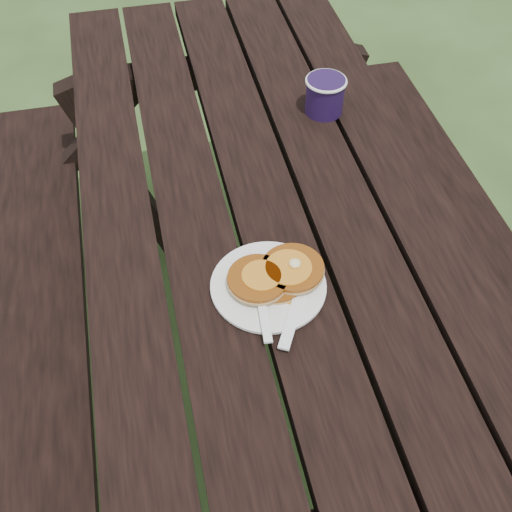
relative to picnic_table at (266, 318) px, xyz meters
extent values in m
plane|color=#2A3F1B|center=(0.00, 0.00, -0.37)|extent=(60.00, 60.00, 0.00)
cube|color=black|center=(0.00, 0.00, 0.36)|extent=(0.75, 1.80, 0.04)
cube|color=black|center=(-0.55, 0.00, 0.06)|extent=(0.25, 1.80, 0.04)
cube|color=black|center=(0.55, 0.00, 0.06)|extent=(0.25, 1.80, 0.04)
cylinder|color=white|center=(-0.05, -0.20, 0.39)|extent=(0.22, 0.22, 0.01)
cylinder|color=#87430F|center=(-0.03, -0.19, 0.40)|extent=(0.11, 0.11, 0.01)
cylinder|color=#87430F|center=(-0.07, -0.20, 0.41)|extent=(0.11, 0.11, 0.01)
cylinder|color=#87430F|center=(0.00, -0.19, 0.41)|extent=(0.11, 0.11, 0.01)
cylinder|color=#BB701A|center=(-0.01, -0.19, 0.42)|extent=(0.09, 0.09, 0.00)
ellipsoid|color=#F4E59E|center=(0.01, -0.18, 0.42)|extent=(0.02, 0.02, 0.01)
cube|color=white|center=(-0.01, -0.26, 0.39)|extent=(0.10, 0.17, 0.00)
cylinder|color=#1E0F37|center=(0.21, 0.30, 0.43)|extent=(0.09, 0.09, 0.09)
torus|color=white|center=(0.21, 0.30, 0.47)|extent=(0.10, 0.10, 0.01)
cylinder|color=black|center=(0.21, 0.30, 0.46)|extent=(0.08, 0.08, 0.01)
camera|label=1|loc=(-0.23, -0.90, 1.31)|focal=45.00mm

